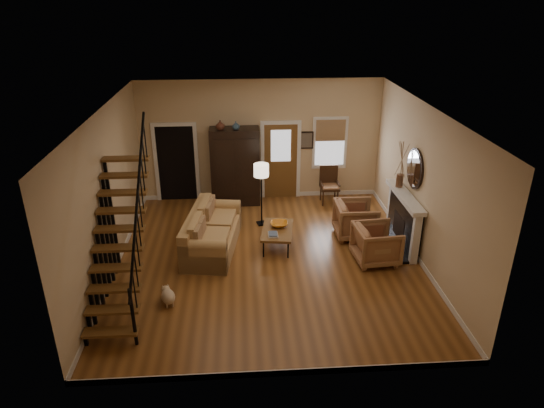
{
  "coord_description": "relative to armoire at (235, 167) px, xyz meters",
  "views": [
    {
      "loc": [
        -0.56,
        -9.16,
        5.44
      ],
      "look_at": [
        0.1,
        0.4,
        1.15
      ],
      "focal_mm": 32.0,
      "sensor_mm": 36.0,
      "label": 1
    }
  ],
  "objects": [
    {
      "name": "armchair_right",
      "position": [
        2.82,
        -2.19,
        -0.62
      ],
      "size": [
        0.95,
        0.93,
        0.86
      ],
      "primitive_type": "imported",
      "rotation": [
        0.0,
        0.0,
        1.56
      ],
      "color": "brown",
      "rests_on": "ground"
    },
    {
      "name": "books",
      "position": [
        0.81,
        -2.87,
        -0.58
      ],
      "size": [
        0.21,
        0.29,
        0.05
      ],
      "primitive_type": null,
      "color": "beige",
      "rests_on": "coffee_table"
    },
    {
      "name": "armoire",
      "position": [
        0.0,
        0.0,
        0.0
      ],
      "size": [
        1.3,
        0.6,
        2.1
      ],
      "primitive_type": null,
      "color": "black",
      "rests_on": "ground"
    },
    {
      "name": "staircase",
      "position": [
        -2.08,
        -4.45,
        0.55
      ],
      "size": [
        0.94,
        2.8,
        3.2
      ],
      "primitive_type": null,
      "color": "brown",
      "rests_on": "ground"
    },
    {
      "name": "armchair_left",
      "position": [
        3.0,
        -3.37,
        -0.63
      ],
      "size": [
        0.99,
        0.97,
        0.83
      ],
      "primitive_type": "imported",
      "rotation": [
        0.0,
        0.0,
        1.66
      ],
      "color": "brown",
      "rests_on": "ground"
    },
    {
      "name": "side_chair",
      "position": [
        2.55,
        -0.2,
        -0.54
      ],
      "size": [
        0.54,
        0.54,
        1.02
      ],
      "primitive_type": null,
      "color": "#351F11",
      "rests_on": "ground"
    },
    {
      "name": "vase_b",
      "position": [
        0.05,
        -0.1,
        1.16
      ],
      "size": [
        0.2,
        0.2,
        0.21
      ],
      "primitive_type": "imported",
      "color": "#334C60",
      "rests_on": "armoire"
    },
    {
      "name": "floor_lamp",
      "position": [
        0.63,
        -1.4,
        -0.25
      ],
      "size": [
        0.44,
        0.44,
        1.59
      ],
      "primitive_type": null,
      "rotation": [
        0.0,
        0.0,
        0.25
      ],
      "color": "black",
      "rests_on": "ground"
    },
    {
      "name": "vase_a",
      "position": [
        -0.35,
        -0.1,
        1.17
      ],
      "size": [
        0.24,
        0.24,
        0.25
      ],
      "primitive_type": "imported",
      "color": "#4C2619",
      "rests_on": "armoire"
    },
    {
      "name": "coffee_table",
      "position": [
        0.93,
        -2.57,
        -0.83
      ],
      "size": [
        0.84,
        1.24,
        0.44
      ],
      "primitive_type": null,
      "rotation": [
        0.0,
        0.0,
        -0.15
      ],
      "color": "brown",
      "rests_on": "ground"
    },
    {
      "name": "bowl",
      "position": [
        0.98,
        -2.42,
        -0.56
      ],
      "size": [
        0.4,
        0.4,
        0.1
      ],
      "primitive_type": "imported",
      "color": "orange",
      "rests_on": "coffee_table"
    },
    {
      "name": "dog",
      "position": [
        -1.28,
        -4.66,
        -0.89
      ],
      "size": [
        0.38,
        0.49,
        0.31
      ],
      "primitive_type": null,
      "rotation": [
        0.0,
        0.0,
        0.34
      ],
      "color": "beige",
      "rests_on": "ground"
    },
    {
      "name": "room",
      "position": [
        0.29,
        -1.39,
        0.46
      ],
      "size": [
        7.0,
        7.33,
        3.3
      ],
      "color": "brown",
      "rests_on": "ground"
    },
    {
      "name": "sofa",
      "position": [
        -0.54,
        -2.56,
        -0.62
      ],
      "size": [
        1.31,
        2.43,
        0.86
      ],
      "primitive_type": null,
      "rotation": [
        0.0,
        0.0,
        -0.14
      ],
      "color": "tan",
      "rests_on": "ground"
    },
    {
      "name": "fireplace",
      "position": [
        3.83,
        -2.65,
        -0.31
      ],
      "size": [
        0.33,
        1.95,
        2.3
      ],
      "color": "black",
      "rests_on": "ground"
    }
  ]
}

